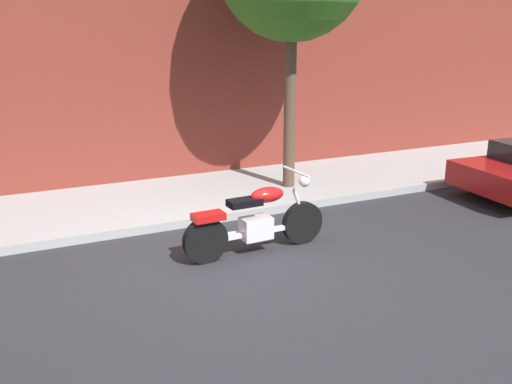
# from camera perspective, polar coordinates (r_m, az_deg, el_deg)

# --- Properties ---
(ground_plane) EXTENTS (60.00, 60.00, 0.00)m
(ground_plane) POSITION_cam_1_polar(r_m,az_deg,el_deg) (7.97, -2.39, -7.06)
(ground_plane) COLOR #28282D
(sidewalk) EXTENTS (25.66, 2.71, 0.14)m
(sidewalk) POSITION_cam_1_polar(r_m,az_deg,el_deg) (10.57, -8.67, -0.82)
(sidewalk) COLOR #A2A2A2
(sidewalk) RESTS_ON ground
(motorcycle) EXTENTS (2.21, 0.70, 1.14)m
(motorcycle) POSITION_cam_1_polar(r_m,az_deg,el_deg) (8.15, -0.03, -2.99)
(motorcycle) COLOR black
(motorcycle) RESTS_ON ground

